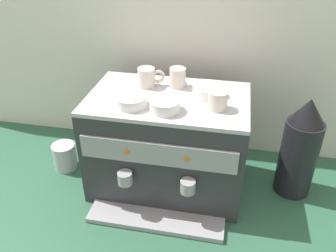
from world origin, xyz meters
TOP-DOWN VIEW (x-y plane):
  - ground_plane at (0.00, 0.00)m, footprint 4.00×4.00m
  - tiled_backsplash_wall at (0.00, 0.34)m, footprint 2.80×0.03m
  - espresso_machine at (0.00, -0.00)m, footprint 0.62×0.50m
  - ceramic_cup_0 at (0.19, -0.05)m, footprint 0.08×0.10m
  - ceramic_cup_1 at (-0.10, 0.08)m, footprint 0.11×0.07m
  - ceramic_cup_2 at (0.02, 0.10)m, footprint 0.07×0.11m
  - ceramic_bowl_0 at (0.15, 0.04)m, footprint 0.12×0.12m
  - ceramic_bowl_1 at (0.01, -0.11)m, footprint 0.11×0.11m
  - ceramic_bowl_2 at (-0.12, -0.10)m, footprint 0.12×0.12m
  - coffee_grinder at (0.53, 0.06)m, footprint 0.15×0.15m
  - milk_pitcher at (-0.49, 0.01)m, footprint 0.11×0.11m

SIDE VIEW (x-z plane):
  - ground_plane at x=0.00m, z-range 0.00..0.00m
  - milk_pitcher at x=-0.49m, z-range 0.00..0.12m
  - espresso_machine at x=0.00m, z-range 0.00..0.42m
  - coffee_grinder at x=0.53m, z-range -0.01..0.43m
  - ceramic_bowl_2 at x=-0.12m, z-range 0.42..0.46m
  - ceramic_bowl_0 at x=0.15m, z-range 0.42..0.46m
  - ceramic_bowl_1 at x=0.01m, z-range 0.42..0.46m
  - ceramic_cup_0 at x=0.19m, z-range 0.42..0.49m
  - ceramic_cup_1 at x=-0.10m, z-range 0.42..0.50m
  - ceramic_cup_2 at x=0.02m, z-range 0.42..0.50m
  - tiled_backsplash_wall at x=0.00m, z-range 0.00..0.98m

